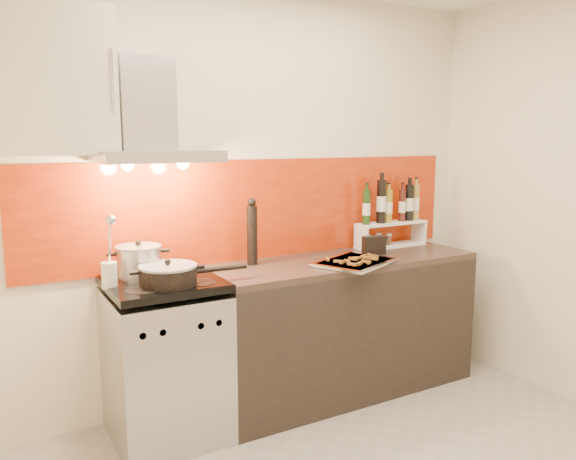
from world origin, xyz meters
TOP-DOWN VIEW (x-y plane):
  - back_wall at (0.00, 1.40)m, footprint 3.40×0.02m
  - backsplash at (0.05, 1.39)m, footprint 3.00×0.02m
  - range_stove at (-0.70, 1.10)m, footprint 0.60×0.60m
  - counter at (0.50, 1.10)m, footprint 1.80×0.60m
  - range_hood at (-0.70, 1.24)m, footprint 0.62×0.50m
  - upper_cabinet at (-1.25, 1.22)m, footprint 0.70×0.35m
  - stock_pot at (-0.80, 1.21)m, footprint 0.25×0.25m
  - saute_pan at (-0.70, 0.99)m, footprint 0.59×0.31m
  - utensil_jar at (-0.98, 1.10)m, footprint 0.08×0.12m
  - pepper_mill at (-0.09, 1.24)m, footprint 0.06×0.06m
  - step_shelf at (1.04, 1.27)m, footprint 0.55×0.15m
  - caddy_box at (0.75, 1.10)m, footprint 0.16×0.09m
  - baking_tray at (0.47, 0.92)m, footprint 0.59×0.54m

SIDE VIEW (x-z plane):
  - range_stove at x=-0.70m, z-range -0.01..0.90m
  - counter at x=0.50m, z-range 0.00..0.90m
  - baking_tray at x=0.47m, z-range 0.90..0.93m
  - caddy_box at x=0.75m, z-range 0.89..1.03m
  - saute_pan at x=-0.70m, z-range 0.89..1.03m
  - stock_pot at x=-0.80m, z-range 0.89..1.11m
  - utensil_jar at x=-0.98m, z-range 0.82..1.21m
  - pepper_mill at x=-0.09m, z-range 0.89..1.31m
  - step_shelf at x=1.04m, z-range 0.87..1.36m
  - backsplash at x=0.05m, z-range 0.90..1.54m
  - back_wall at x=0.00m, z-range 0.00..2.60m
  - range_hood at x=-0.70m, z-range 1.44..2.05m
  - upper_cabinet at x=-1.25m, z-range 1.59..2.31m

